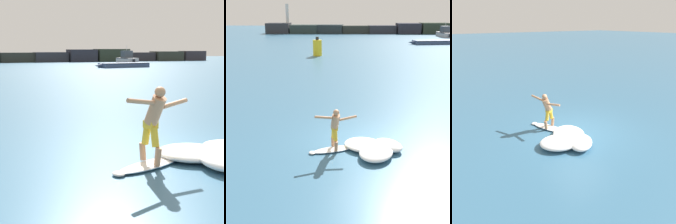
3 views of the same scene
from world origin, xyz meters
TOP-DOWN VIEW (x-y plane):
  - ground_plane at (0.00, 0.00)m, footprint 200.00×200.00m
  - rock_jetty_breakwater at (8.03, 62.00)m, footprint 58.36×4.74m
  - surfboard at (-1.05, -0.91)m, footprint 1.85×1.12m
  - surfer at (-0.99, -1.00)m, footprint 1.50×0.81m
  - fishing_boat_near_jetty at (12.70, 38.63)m, footprint 7.75×3.32m
  - small_boat_offshore at (18.45, 52.76)m, footprint 2.24×6.52m
  - channel_marker_buoy at (-4.17, 24.76)m, footprint 1.02×1.02m
  - wave_foam_at_tail at (0.49, -1.41)m, footprint 1.64×1.83m
  - wave_foam_at_nose at (0.99, -0.75)m, footprint 1.45×1.48m
  - wave_foam_beside at (0.09, -0.66)m, footprint 1.92×1.81m

SIDE VIEW (x-z plane):
  - ground_plane at x=0.00m, z-range 0.00..0.00m
  - surfboard at x=-1.05m, z-range -0.07..0.16m
  - wave_foam_beside at x=0.09m, z-range 0.00..0.29m
  - wave_foam_at_tail at x=0.49m, z-range 0.00..0.35m
  - wave_foam_at_nose at x=0.99m, z-range 0.00..0.36m
  - fishing_boat_near_jetty at x=12.70m, z-range 0.03..0.63m
  - small_boat_offshore at x=18.45m, z-range -0.78..2.21m
  - channel_marker_buoy at x=-4.17m, z-range -0.15..2.00m
  - rock_jetty_breakwater at x=8.03m, z-range -2.19..4.25m
  - surfer at x=-0.99m, z-range 0.23..1.84m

